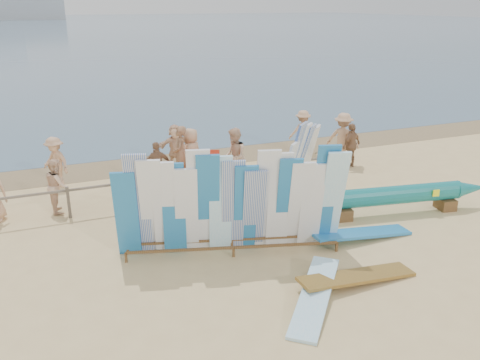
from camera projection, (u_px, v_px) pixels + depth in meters
name	position (u px, v px, depth m)	size (l,w,h in m)	color
ground	(169.00, 252.00, 12.07)	(160.00, 160.00, 0.00)	#DCBD7F
ocean	(36.00, 26.00, 123.94)	(320.00, 240.00, 0.02)	#425E76
wet_sand_strip	(118.00, 166.00, 18.37)	(40.00, 2.60, 0.01)	olive
fence	(141.00, 187.00, 14.49)	(12.08, 0.08, 0.90)	#716455
main_surfboard_rack	(233.00, 206.00, 11.64)	(5.25, 2.09, 2.66)	brown
side_surfboard_rack	(297.00, 170.00, 14.16)	(2.11, 1.99, 2.67)	brown
outrigger_canoe	(396.00, 196.00, 14.07)	(5.82, 1.42, 0.83)	brown
vendor_table	(283.00, 223.00, 12.77)	(0.91, 0.75, 1.06)	brown
flat_board_b	(315.00, 302.00, 10.04)	(0.56, 2.70, 0.07)	#9ADAF7
flat_board_d	(361.00, 239.00, 12.73)	(0.56, 2.70, 0.07)	#2474B5
flat_board_c	(357.00, 283.00, 10.75)	(0.56, 2.70, 0.07)	olive
beach_chair_left	(167.00, 184.00, 15.78)	(0.65, 0.66, 0.86)	red
beach_chair_right	(198.00, 182.00, 15.99)	(0.58, 0.60, 0.86)	red
stroller	(212.00, 174.00, 16.00)	(0.87, 1.02, 1.19)	red
beachgoer_4	(158.00, 166.00, 15.85)	(0.91, 0.39, 1.55)	#8C6042
beachgoer_10	(351.00, 145.00, 18.03)	(0.93, 0.40, 1.60)	#8C6042
beachgoer_6	(191.00, 154.00, 16.76)	(0.85, 0.41, 1.74)	tan
beachgoer_7	(180.00, 155.00, 16.44)	(0.69, 0.38, 1.88)	#8C6042
beachgoer_9	(303.00, 131.00, 19.87)	(1.07, 0.44, 1.66)	tan
beachgoer_2	(57.00, 185.00, 14.17)	(0.75, 0.36, 1.54)	beige
beachgoer_3	(56.00, 162.00, 16.16)	(1.04, 0.43, 1.62)	tan
beachgoer_extra_0	(343.00, 138.00, 18.48)	(1.20, 0.50, 1.86)	tan
beachgoer_8	(234.00, 157.00, 16.21)	(0.91, 0.44, 1.86)	beige
beachgoer_5	(175.00, 146.00, 17.99)	(1.45, 0.47, 1.56)	beige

